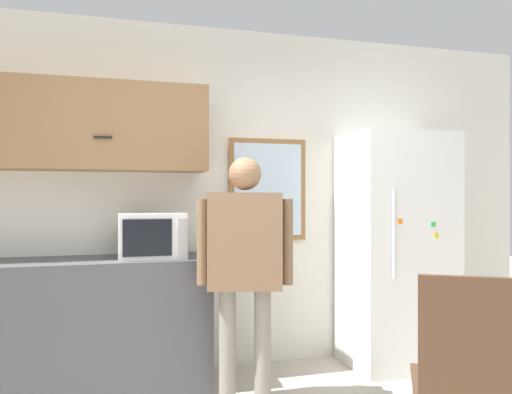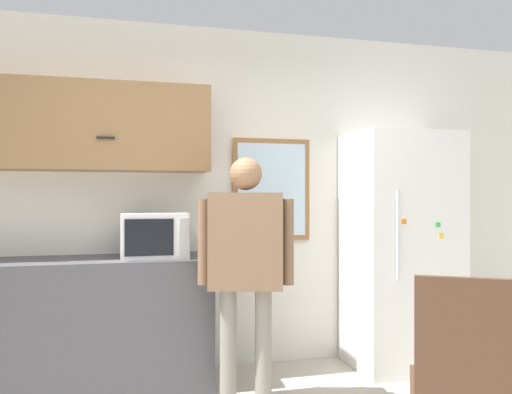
% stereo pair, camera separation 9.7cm
% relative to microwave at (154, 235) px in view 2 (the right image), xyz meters
% --- Properties ---
extents(back_wall, '(6.00, 0.06, 2.70)m').
position_rel_microwave_xyz_m(back_wall, '(0.36, 0.35, 0.27)').
color(back_wall, silver).
rests_on(back_wall, ground_plane).
extents(counter, '(2.24, 0.55, 0.92)m').
position_rel_microwave_xyz_m(counter, '(-0.72, 0.04, -0.62)').
color(counter, '#4C4C51').
rests_on(counter, ground_plane).
extents(upper_cabinets, '(2.24, 0.39, 0.62)m').
position_rel_microwave_xyz_m(upper_cabinets, '(-0.72, 0.13, 0.77)').
color(upper_cabinets, olive).
extents(microwave, '(0.46, 0.37, 0.32)m').
position_rel_microwave_xyz_m(microwave, '(0.00, 0.00, 0.00)').
color(microwave, white).
rests_on(microwave, counter).
extents(person, '(0.61, 0.33, 1.61)m').
position_rel_microwave_xyz_m(person, '(0.57, -0.44, -0.10)').
color(person, gray).
rests_on(person, ground_plane).
extents(refrigerator, '(0.81, 0.67, 1.86)m').
position_rel_microwave_xyz_m(refrigerator, '(1.94, -0.01, -0.15)').
color(refrigerator, white).
rests_on(refrigerator, ground_plane).
extents(chair, '(0.62, 0.62, 1.00)m').
position_rel_microwave_xyz_m(chair, '(1.35, -1.57, -0.55)').
color(chair, '#472D1E').
rests_on(chair, ground_plane).
extents(window, '(0.65, 0.05, 0.83)m').
position_rel_microwave_xyz_m(window, '(0.95, 0.31, 0.33)').
color(window, olive).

